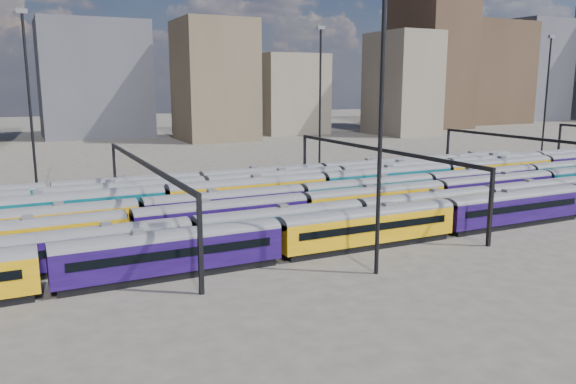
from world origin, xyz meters
name	(u,v)px	position (x,y,z in m)	size (l,w,h in m)	color
ground	(308,215)	(0.00, 0.00, 0.00)	(500.00, 500.00, 0.00)	#45403A
rake_0	(446,213)	(8.81, -15.00, 2.56)	(118.84, 2.90, 4.88)	black
rake_1	(426,204)	(10.21, -10.00, 2.40)	(92.85, 2.72, 4.57)	black
rake_2	(304,206)	(-3.20, -5.00, 2.51)	(116.58, 2.84, 4.78)	black
rake_3	(226,203)	(-10.81, 0.00, 2.53)	(137.41, 2.87, 4.83)	black
rake_4	(387,178)	(15.55, 5.00, 2.77)	(149.67, 3.13, 5.27)	black
rake_5	(339,177)	(10.50, 10.00, 2.66)	(123.21, 3.00, 5.06)	black
rake_6	(129,188)	(-19.07, 15.00, 2.52)	(136.72, 2.86, 4.80)	black
gantry_1	(144,172)	(-20.00, 0.00, 6.79)	(0.35, 40.35, 8.03)	black
gantry_2	(376,157)	(10.00, 0.00, 6.79)	(0.35, 40.35, 8.03)	black
gantry_3	(538,146)	(40.00, 0.00, 6.79)	(0.35, 40.35, 8.03)	black
mast_1	(29,100)	(-30.00, 22.00, 13.97)	(1.40, 0.50, 25.60)	black
mast_2	(381,111)	(-5.00, -22.00, 13.97)	(1.40, 0.50, 25.60)	black
mast_3	(320,97)	(15.00, 24.00, 13.97)	(1.40, 0.50, 25.60)	black
mast_5	(546,95)	(65.00, 20.00, 13.97)	(1.40, 0.50, 25.60)	black
skyline	(426,71)	(104.75, 105.73, 20.83)	(399.22, 60.48, 50.03)	#665B4C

